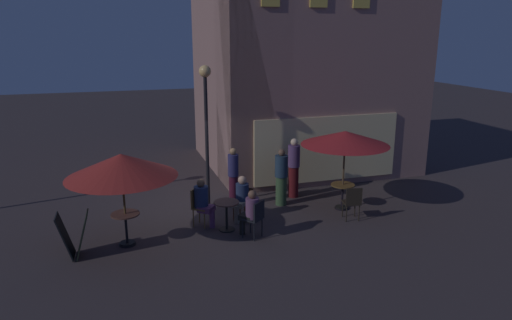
# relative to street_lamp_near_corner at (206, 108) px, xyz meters

# --- Properties ---
(ground_plane) EXTENTS (60.00, 60.00, 0.00)m
(ground_plane) POSITION_rel_street_lamp_near_corner_xyz_m (-0.44, -0.34, -2.85)
(ground_plane) COLOR #3A3132
(cafe_building) EXTENTS (7.01, 6.32, 8.27)m
(cafe_building) POSITION_rel_street_lamp_near_corner_xyz_m (3.19, 2.60, 1.28)
(cafe_building) COLOR #9D736B
(cafe_building) RESTS_ON ground
(street_lamp_near_corner) EXTENTS (0.33, 0.33, 4.01)m
(street_lamp_near_corner) POSITION_rel_street_lamp_near_corner_xyz_m (0.00, 0.00, 0.00)
(street_lamp_near_corner) COLOR black
(street_lamp_near_corner) RESTS_ON ground
(menu_sandwich_board) EXTENTS (0.69, 0.56, 1.01)m
(menu_sandwich_board) POSITION_rel_street_lamp_near_corner_xyz_m (-3.49, -2.34, -2.32)
(menu_sandwich_board) COLOR black
(menu_sandwich_board) RESTS_ON ground
(cafe_table_0) EXTENTS (0.66, 0.66, 0.78)m
(cafe_table_0) POSITION_rel_street_lamp_near_corner_xyz_m (-2.37, -2.02, -2.30)
(cafe_table_0) COLOR black
(cafe_table_0) RESTS_ON ground
(cafe_table_1) EXTENTS (0.67, 0.67, 0.73)m
(cafe_table_1) POSITION_rel_street_lamp_near_corner_xyz_m (3.57, -1.40, -2.34)
(cafe_table_1) COLOR black
(cafe_table_1) RESTS_ON ground
(cafe_table_2) EXTENTS (0.64, 0.64, 0.76)m
(cafe_table_2) POSITION_rel_street_lamp_near_corner_xyz_m (0.08, -1.88, -2.33)
(cafe_table_2) COLOR black
(cafe_table_2) RESTS_ON ground
(patio_umbrella_0) EXTENTS (2.53, 2.53, 2.22)m
(patio_umbrella_0) POSITION_rel_street_lamp_near_corner_xyz_m (-2.37, -2.02, -0.90)
(patio_umbrella_0) COLOR black
(patio_umbrella_0) RESTS_ON ground
(patio_umbrella_1) EXTENTS (2.43, 2.43, 2.25)m
(patio_umbrella_1) POSITION_rel_street_lamp_near_corner_xyz_m (3.57, -1.40, -0.79)
(patio_umbrella_1) COLOR black
(patio_umbrella_1) RESTS_ON ground
(cafe_chair_0) EXTENTS (0.50, 0.50, 0.93)m
(cafe_chair_0) POSITION_rel_street_lamp_near_corner_xyz_m (3.41, -2.26, -2.28)
(cafe_chair_0) COLOR black
(cafe_chair_0) RESTS_ON ground
(cafe_chair_1) EXTENTS (0.62, 0.62, 0.85)m
(cafe_chair_1) POSITION_rel_street_lamp_near_corner_xyz_m (0.71, -1.27, -2.33)
(cafe_chair_1) COLOR #58311F
(cafe_chair_1) RESTS_ON ground
(cafe_chair_2) EXTENTS (0.56, 0.56, 1.00)m
(cafe_chair_2) POSITION_rel_street_lamp_near_corner_xyz_m (-0.54, -1.37, -2.25)
(cafe_chair_2) COLOR brown
(cafe_chair_2) RESTS_ON ground
(cafe_chair_3) EXTENTS (0.60, 0.60, 0.95)m
(cafe_chair_3) POSITION_rel_street_lamp_near_corner_xyz_m (0.63, -2.56, -2.27)
(cafe_chair_3) COLOR black
(cafe_chair_3) RESTS_ON ground
(patron_seated_0) EXTENTS (0.52, 0.52, 1.22)m
(patron_seated_0) POSITION_rel_street_lamp_near_corner_xyz_m (0.61, -1.37, -2.15)
(patron_seated_0) COLOR gray
(patron_seated_0) RESTS_ON ground
(patron_seated_1) EXTENTS (0.54, 0.52, 1.27)m
(patron_seated_1) POSITION_rel_street_lamp_near_corner_xyz_m (-0.43, -1.46, -2.13)
(patron_seated_1) COLOR #5F3460
(patron_seated_1) RESTS_ON ground
(patron_seated_2) EXTENTS (0.49, 0.51, 1.20)m
(patron_seated_2) POSITION_rel_street_lamp_near_corner_xyz_m (0.54, -2.44, -2.16)
(patron_seated_2) COLOR black
(patron_seated_2) RESTS_ON ground
(patron_standing_3) EXTENTS (0.37, 0.37, 1.66)m
(patron_standing_3) POSITION_rel_street_lamp_near_corner_xyz_m (2.03, -0.57, -2.02)
(patron_standing_3) COLOR #344D2F
(patron_standing_3) RESTS_ON ground
(patron_standing_4) EXTENTS (0.36, 0.36, 1.82)m
(patron_standing_4) POSITION_rel_street_lamp_near_corner_xyz_m (2.62, -0.05, -1.93)
(patron_standing_4) COLOR #531217
(patron_standing_4) RESTS_ON ground
(patron_standing_5) EXTENTS (0.30, 0.30, 1.73)m
(patron_standing_5) POSITION_rel_street_lamp_near_corner_xyz_m (0.67, -0.30, -1.96)
(patron_standing_5) COLOR #421428
(patron_standing_5) RESTS_ON ground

